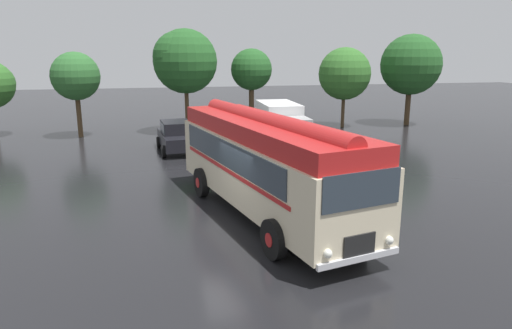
{
  "coord_description": "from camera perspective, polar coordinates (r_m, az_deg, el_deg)",
  "views": [
    {
      "loc": [
        -2.5,
        -13.44,
        5.36
      ],
      "look_at": [
        0.98,
        2.25,
        1.4
      ],
      "focal_mm": 32.0,
      "sensor_mm": 36.0,
      "label": 1
    }
  ],
  "objects": [
    {
      "name": "tree_centre",
      "position": [
        31.21,
        -9.1,
        12.78
      ],
      "size": [
        4.24,
        4.24,
        6.9
      ],
      "color": "#4C3823",
      "rests_on": "ground"
    },
    {
      "name": "tree_left_of_centre",
      "position": [
        31.45,
        -21.76,
        10.26
      ],
      "size": [
        3.03,
        3.03,
        5.41
      ],
      "color": "#4C3823",
      "rests_on": "ground"
    },
    {
      "name": "vintage_bus",
      "position": [
        15.0,
        1.26,
        0.48
      ],
      "size": [
        4.63,
        10.38,
        3.49
      ],
      "color": "beige",
      "rests_on": "ground"
    },
    {
      "name": "tree_far_right",
      "position": [
        33.99,
        11.17,
        11.01
      ],
      "size": [
        3.74,
        3.74,
        5.73
      ],
      "color": "#4C3823",
      "rests_on": "ground"
    },
    {
      "name": "ground_plane",
      "position": [
        14.68,
        -1.84,
        -7.58
      ],
      "size": [
        120.0,
        120.0,
        0.0
      ],
      "primitive_type": "plane",
      "color": "black"
    },
    {
      "name": "tree_extra_right",
      "position": [
        36.4,
        18.68,
        11.79
      ],
      "size": [
        4.43,
        4.43,
        6.69
      ],
      "color": "#4C3823",
      "rests_on": "ground"
    },
    {
      "name": "car_near_left",
      "position": [
        25.66,
        -9.88,
        3.52
      ],
      "size": [
        2.25,
        4.34,
        1.66
      ],
      "color": "black",
      "rests_on": "ground"
    },
    {
      "name": "box_van",
      "position": [
        26.34,
        3.15,
        5.1
      ],
      "size": [
        2.46,
        5.82,
        2.5
      ],
      "color": "silver",
      "rests_on": "ground"
    },
    {
      "name": "tree_right_of_centre",
      "position": [
        33.0,
        -0.66,
        11.75
      ],
      "size": [
        2.92,
        2.92,
        5.63
      ],
      "color": "#4C3823",
      "rests_on": "ground"
    },
    {
      "name": "puddle_patch",
      "position": [
        13.17,
        8.47,
        -10.32
      ],
      "size": [
        2.08,
        2.08,
        0.01
      ],
      "primitive_type": "cylinder",
      "color": "black",
      "rests_on": "ground"
    },
    {
      "name": "car_mid_left",
      "position": [
        25.77,
        -3.25,
        3.74
      ],
      "size": [
        2.02,
        4.23,
        1.66
      ],
      "color": "silver",
      "rests_on": "ground"
    }
  ]
}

